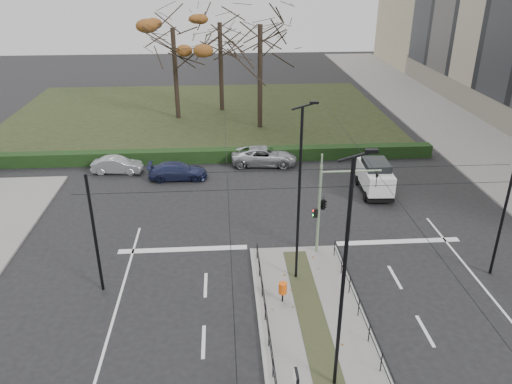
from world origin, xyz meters
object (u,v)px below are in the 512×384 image
(traffic_light, at_px, (325,202))
(litter_bin, at_px, (283,288))
(rust_tree, at_px, (172,28))
(bare_tree_center, at_px, (220,29))
(bare_tree_near, at_px, (260,32))
(parked_car_third, at_px, (178,171))
(white_van, at_px, (375,176))
(streetlamp_median_near, at_px, (344,278))
(parked_car_fourth, at_px, (264,156))
(info_panel, at_px, (296,383))
(parked_car_second, at_px, (117,165))
(streetlamp_median_far, at_px, (300,195))

(traffic_light, xyz_separation_m, litter_bin, (-2.63, -4.21, -2.20))
(rust_tree, distance_m, bare_tree_center, 5.16)
(bare_tree_near, bearing_deg, parked_car_third, -120.17)
(white_van, bearing_deg, streetlamp_median_near, -110.61)
(litter_bin, xyz_separation_m, bare_tree_near, (1.04, 26.78, 7.84))
(parked_car_fourth, bearing_deg, bare_tree_center, 15.86)
(traffic_light, height_order, bare_tree_center, bare_tree_center)
(bare_tree_near, bearing_deg, litter_bin, -92.23)
(info_panel, bearing_deg, bare_tree_center, 93.05)
(parked_car_third, bearing_deg, bare_tree_near, -30.00)
(parked_car_third, bearing_deg, rust_tree, 4.10)
(parked_car_second, bearing_deg, streetlamp_median_near, -147.28)
(white_van, distance_m, rust_tree, 24.87)
(streetlamp_median_near, distance_m, parked_car_fourth, 22.76)
(traffic_light, distance_m, streetlamp_median_far, 3.29)
(litter_bin, bearing_deg, parked_car_second, 122.20)
(traffic_light, bearing_deg, litter_bin, -122.06)
(parked_car_fourth, height_order, bare_tree_near, bare_tree_near)
(parked_car_second, height_order, parked_car_fourth, parked_car_fourth)
(parked_car_third, relative_size, parked_car_fourth, 0.84)
(traffic_light, relative_size, rust_tree, 0.44)
(parked_car_second, bearing_deg, bare_tree_center, -21.30)
(parked_car_fourth, bearing_deg, streetlamp_median_near, -173.52)
(streetlamp_median_far, distance_m, rust_tree, 29.87)
(litter_bin, distance_m, streetlamp_median_far, 4.32)
(parked_car_third, bearing_deg, white_van, -103.63)
(parked_car_third, bearing_deg, info_panel, -165.61)
(info_panel, distance_m, parked_car_third, 22.21)
(litter_bin, distance_m, rust_tree, 32.18)
(litter_bin, height_order, bare_tree_center, bare_tree_center)
(info_panel, height_order, parked_car_second, info_panel)
(parked_car_second, bearing_deg, parked_car_third, -103.80)
(traffic_light, relative_size, streetlamp_median_near, 0.54)
(parked_car_fourth, xyz_separation_m, rust_tree, (-7.51, 13.08, 8.01))
(streetlamp_median_near, xyz_separation_m, white_van, (6.29, 16.71, -3.61))
(info_panel, bearing_deg, streetlamp_median_near, 41.09)
(info_panel, relative_size, rust_tree, 0.18)
(parked_car_third, relative_size, bare_tree_center, 0.36)
(info_panel, bearing_deg, streetlamp_median_far, 81.39)
(streetlamp_median_near, bearing_deg, bare_tree_center, 95.72)
(streetlamp_median_near, relative_size, rust_tree, 0.81)
(litter_bin, bearing_deg, rust_tree, 102.72)
(parked_car_second, relative_size, bare_tree_near, 0.30)
(traffic_light, height_order, parked_car_fourth, traffic_light)
(info_panel, bearing_deg, white_van, 66.29)
(streetlamp_median_near, distance_m, streetlamp_median_far, 6.92)
(parked_car_third, distance_m, white_van, 13.85)
(bare_tree_near, bearing_deg, bare_tree_center, 119.06)
(info_panel, xyz_separation_m, parked_car_second, (-10.01, 22.98, -1.18))
(litter_bin, relative_size, streetlamp_median_far, 0.11)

